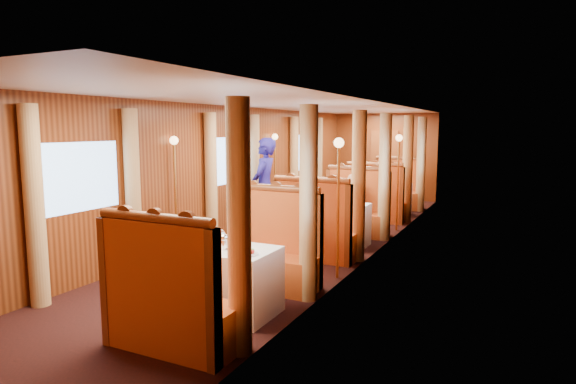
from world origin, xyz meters
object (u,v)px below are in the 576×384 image
Objects in this scene: table_near at (229,281)px; rose_vase_far at (388,176)px; banquette_near_aft at (271,255)px; teapot_right at (224,244)px; passenger at (352,198)px; fruit_plate at (248,253)px; banquette_mid_fwd at (315,233)px; banquette_mid_aft at (355,213)px; tea_tray at (223,247)px; rose_vase_mid at (336,194)px; banquette_near_fwd at (170,306)px; table_mid at (337,225)px; table_far at (387,199)px; banquette_far_fwd at (376,203)px; teapot_left at (208,243)px; banquette_far_aft at (397,192)px; teapot_back at (221,240)px; steward at (264,187)px.

table_near is 2.92× the size of rose_vase_far.
teapot_right is (0.01, -1.11, 0.40)m from banquette_near_aft.
passenger reaches higher than teapot_right.
passenger is (-0.34, 4.45, -0.03)m from fruit_plate.
banquette_mid_fwd is 1.85m from passenger.
tea_tray is (-0.07, -4.53, 0.33)m from banquette_mid_aft.
rose_vase_mid and rose_vase_far have the same top height.
banquette_near_fwd is at bearing -99.23° from teapot_right.
table_far is at bearing 90.00° from table_mid.
banquette_far_fwd is at bearing 90.00° from passenger.
teapot_right reaches higher than fruit_plate.
banquette_mid_fwd is (0.00, -1.01, 0.05)m from table_mid.
rose_vase_far is at bearing 81.33° from teapot_right.
table_mid is at bearing -90.00° from banquette_mid_aft.
fruit_plate is 3.67m from rose_vase_mid.
table_mid is 3.53m from tea_tray.
banquette_near_fwd reaches higher than tea_tray.
banquette_near_fwd is at bearing -90.00° from table_far.
table_near is 0.54m from fruit_plate.
passenger is (0.07, 4.32, -0.02)m from tea_tray.
banquette_near_aft is at bearing -90.00° from banquette_mid_aft.
banquette_far_fwd is (0.00, 2.49, 0.05)m from table_mid.
teapot_left is 0.44× the size of rose_vase_mid.
banquette_mid_fwd is at bearing -88.26° from rose_vase_mid.
banquette_far_aft reaches higher than table_far.
banquette_far_fwd is at bearing 90.00° from banquette_near_fwd.
fruit_plate is at bearing -18.15° from tea_tray.
rose_vase_far is (-0.01, 1.03, 0.50)m from banquette_far_fwd.
teapot_left is at bearing -92.23° from banquette_mid_aft.
banquette_far_fwd is (0.00, 5.99, 0.05)m from table_near.
teapot_back is at bearing 160.99° from table_near.
banquette_far_fwd is (0.00, 7.00, 0.00)m from banquette_near_fwd.
table_near is at bearing -22.05° from teapot_back.
teapot_back is (-0.12, -7.97, 0.40)m from banquette_far_aft.
banquette_near_aft is 1.00× the size of banquette_mid_aft.
table_near is at bearing 38.98° from teapot_left.
fruit_plate is at bearing 68.71° from banquette_near_fwd.
banquette_mid_aft is at bearing 90.00° from passenger.
fruit_plate is at bearing -85.84° from banquette_mid_aft.
steward is at bearing 116.42° from fruit_plate.
table_far is at bearing 147.27° from steward.
steward reaches higher than table_near.
banquette_near_fwd and banquette_far_fwd have the same top height.
banquette_far_aft reaches higher than passenger.
banquette_far_aft is 0.71× the size of steward.
banquette_far_aft is at bearing 81.25° from teapot_right.
table_mid is (0.00, 2.49, -0.05)m from banquette_near_aft.
banquette_mid_aft reaches higher than teapot_back.
banquette_near_fwd is at bearing -90.00° from passenger.
banquette_near_fwd is 0.71× the size of steward.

